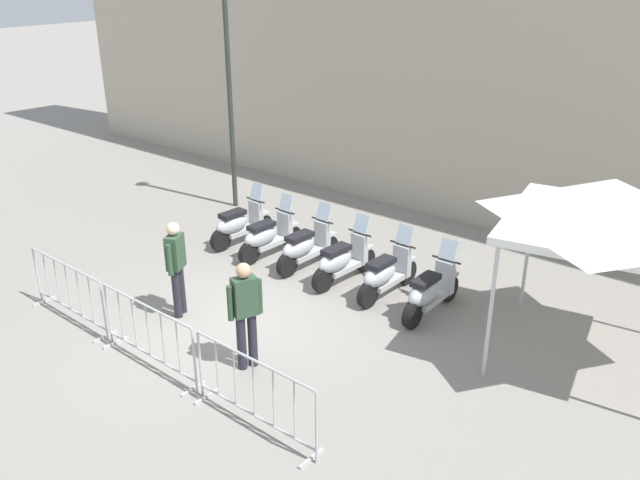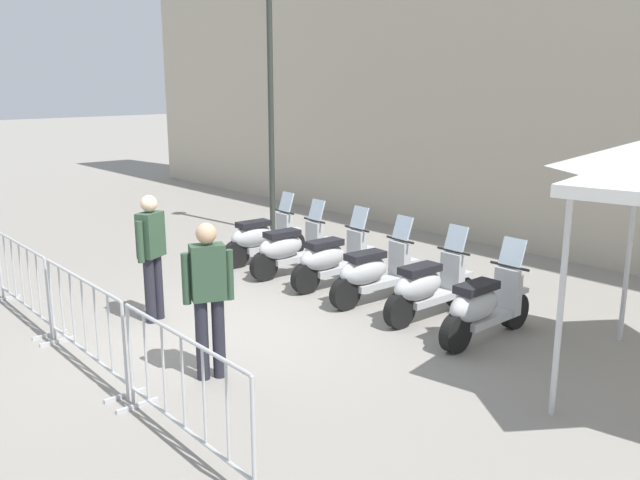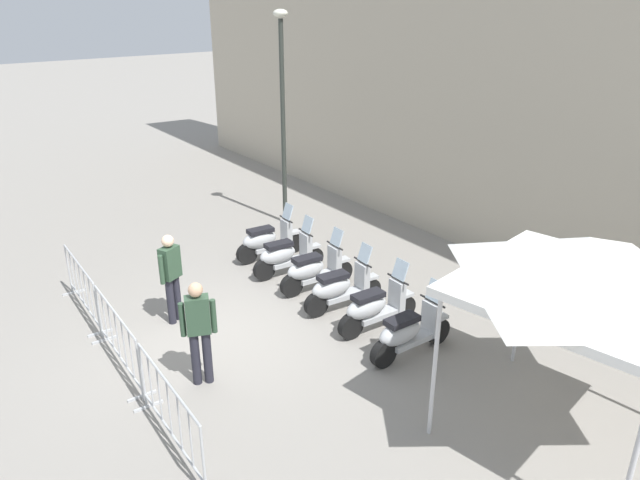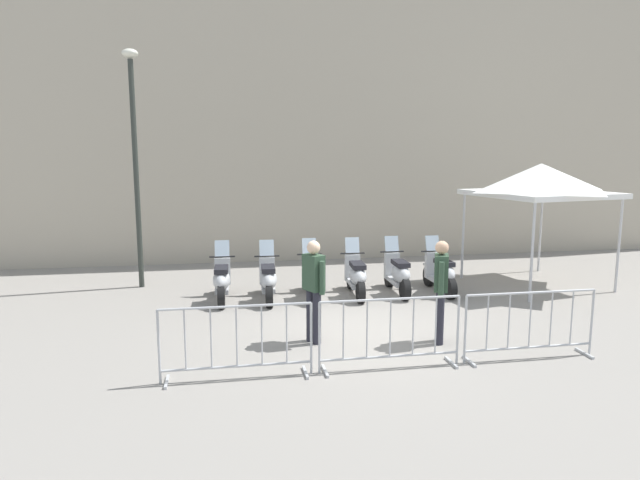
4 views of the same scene
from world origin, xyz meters
name	(u,v)px [view 4 (image 4 of 4)]	position (x,y,z in m)	size (l,w,h in m)	color
ground_plane	(362,332)	(0.00, 0.00, 0.00)	(120.00, 120.00, 0.00)	gray
building_facade	(299,83)	(1.50, 7.88, 5.26)	(28.00, 2.40, 10.53)	#B2A893
motorcycle_0	(222,281)	(-1.93, 2.93, 0.45)	(0.70, 1.71, 1.24)	black
motorcycle_1	(268,280)	(-0.99, 2.65, 0.45)	(0.71, 1.71, 1.24)	black
motorcycle_2	(312,277)	(-0.01, 2.54, 0.45)	(0.70, 1.71, 1.24)	black
motorcycle_3	(356,276)	(0.93, 2.31, 0.45)	(0.73, 1.70, 1.24)	black
motorcycle_4	(398,274)	(1.90, 2.17, 0.45)	(0.69, 1.71, 1.24)	black
motorcycle_5	(441,273)	(2.85, 1.90, 0.45)	(0.66, 1.72, 1.24)	black
barrier_segment_0	(237,343)	(-2.50, -1.22, 0.53)	(2.11, 0.80, 1.07)	#B2B5B7
barrier_segment_1	(390,334)	(-0.31, -1.64, 0.53)	(2.11, 0.80, 1.07)	#B2B5B7
barrier_segment_2	(530,326)	(1.87, -2.05, 0.53)	(2.11, 0.80, 1.07)	#B2B5B7
street_lamp	(135,146)	(-3.47, 4.92, 3.31)	(0.36, 0.36, 5.45)	#2D332D
officer_near_row_end	(314,285)	(-0.98, -0.18, 0.98)	(0.31, 0.53, 1.73)	#23232D
officer_mid_plaza	(441,286)	(0.99, -0.94, 0.98)	(0.38, 0.48, 1.73)	#23232D
canopy_tent	(541,180)	(5.42, 1.78, 2.52)	(2.72, 2.72, 2.91)	silver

